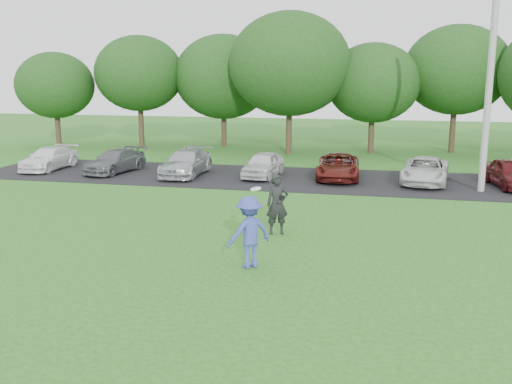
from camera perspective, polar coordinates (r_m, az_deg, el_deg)
ground at (r=14.85m, az=-3.01°, el=-7.62°), size 100.00×100.00×0.00m
parking_lot at (r=27.19m, az=4.43°, el=1.33°), size 32.00×6.50×0.03m
utility_pole at (r=25.58m, az=22.36°, el=10.59°), size 0.28×0.28×9.57m
frisbee_player at (r=14.63m, az=-0.68°, el=-4.04°), size 1.36×1.34×2.15m
camera_bystander at (r=17.67m, az=2.15°, el=-1.24°), size 0.81×0.67×1.90m
parked_cars at (r=27.07m, az=3.85°, el=2.59°), size 27.91×4.97×1.24m
tree_row at (r=36.31m, az=9.27°, el=11.59°), size 42.39×9.85×8.64m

